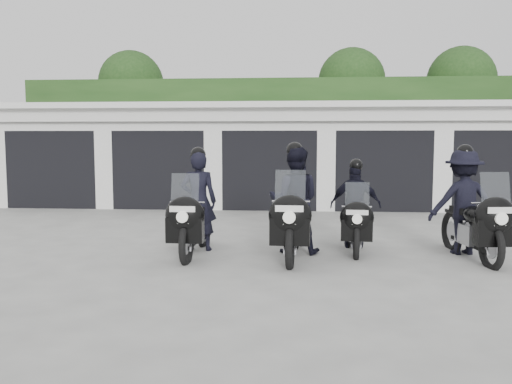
# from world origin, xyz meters

# --- Properties ---
(ground) EXTENTS (80.00, 80.00, 0.00)m
(ground) POSITION_xyz_m (0.00, 0.00, 0.00)
(ground) COLOR #9FA09A
(ground) RESTS_ON ground
(garage_block) EXTENTS (16.40, 6.80, 2.96)m
(garage_block) POSITION_xyz_m (-0.00, 8.06, 1.42)
(garage_block) COLOR silver
(garage_block) RESTS_ON ground
(background_vegetation) EXTENTS (20.00, 3.90, 5.80)m
(background_vegetation) POSITION_xyz_m (0.37, 12.92, 2.77)
(background_vegetation) COLOR #193613
(background_vegetation) RESTS_ON ground
(police_bike_a) EXTENTS (0.65, 2.16, 1.88)m
(police_bike_a) POSITION_xyz_m (-0.95, -0.31, 0.75)
(police_bike_a) COLOR black
(police_bike_a) RESTS_ON ground
(police_bike_b) EXTENTS (0.92, 2.27, 1.98)m
(police_bike_b) POSITION_xyz_m (0.73, -0.31, 0.83)
(police_bike_b) COLOR black
(police_bike_b) RESTS_ON ground
(police_bike_c) EXTENTS (0.94, 1.91, 1.66)m
(police_bike_c) POSITION_xyz_m (1.83, 0.28, 0.70)
(police_bike_c) COLOR black
(police_bike_c) RESTS_ON ground
(police_bike_d) EXTENTS (1.23, 2.22, 1.94)m
(police_bike_d) POSITION_xyz_m (3.64, -0.11, 0.82)
(police_bike_d) COLOR black
(police_bike_d) RESTS_ON ground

